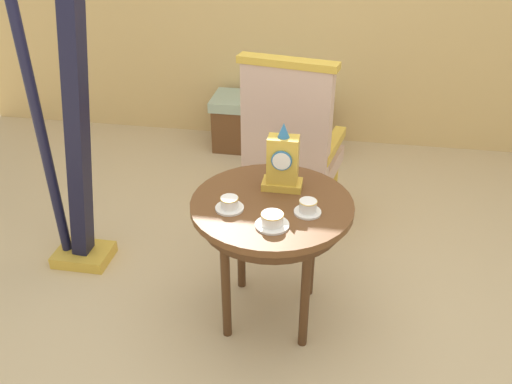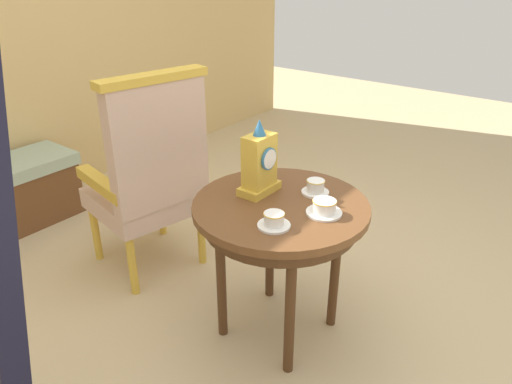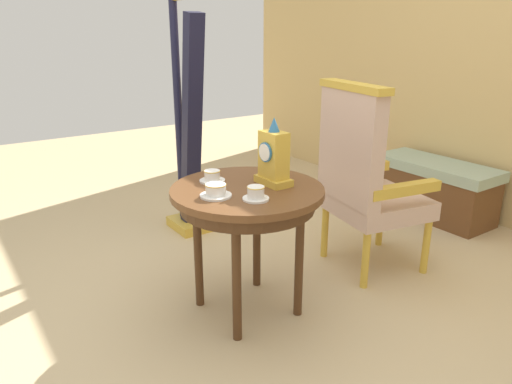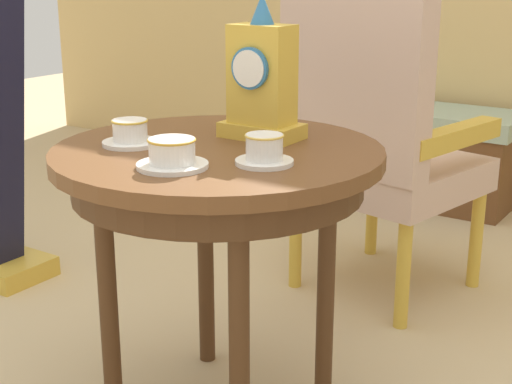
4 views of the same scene
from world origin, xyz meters
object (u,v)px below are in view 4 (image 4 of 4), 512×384
Objects in this scene: window_bench at (416,153)px; mantel_clock at (262,81)px; teacup_right at (172,154)px; teacup_center at (264,151)px; teacup_left at (130,134)px; side_table at (218,180)px; armchair at (373,124)px.

mantel_clock is at bearing -79.91° from window_bench.
teacup_center is at bearing 42.11° from teacup_right.
window_bench is at bearing 93.25° from teacup_left.
teacup_right is 0.16× the size of window_bench.
teacup_left is (-0.18, -0.09, 0.10)m from side_table.
teacup_center is (0.35, 0.03, 0.00)m from teacup_left.
mantel_clock reaches higher than teacup_right.
mantel_clock is at bearing 89.87° from teacup_right.
teacup_center is 0.27m from mantel_clock.
mantel_clock is 1.95m from window_bench.
armchair is (-0.00, 0.83, -0.01)m from side_table.
armchair is at bearing 79.21° from teacup_left.
window_bench is (-0.29, 1.13, -0.37)m from armchair.
armchair is 1.21× the size of window_bench.
window_bench is (-0.47, 2.03, -0.49)m from teacup_center.
teacup_center is at bearing -55.35° from mantel_clock.
teacup_center is 0.13× the size of window_bench.
armchair reaches higher than window_bench.
mantel_clock is at bearing 47.64° from teacup_left.
teacup_left is 2.12m from window_bench.
side_table is 0.21m from teacup_center.
teacup_left is 0.35m from teacup_center.
teacup_left is 0.11× the size of armchair.
teacup_left is 0.88× the size of teacup_right.
teacup_center is at bearing -79.19° from armchair.
armchair is 1.23m from window_bench.
side_table is 6.19× the size of teacup_center.
teacup_center is at bearing 4.32° from teacup_left.
teacup_left is at bearing -100.79° from armchair.
window_bench is at bearing 100.09° from mantel_clock.
teacup_center is at bearing -21.52° from side_table.
teacup_right reaches higher than teacup_left.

